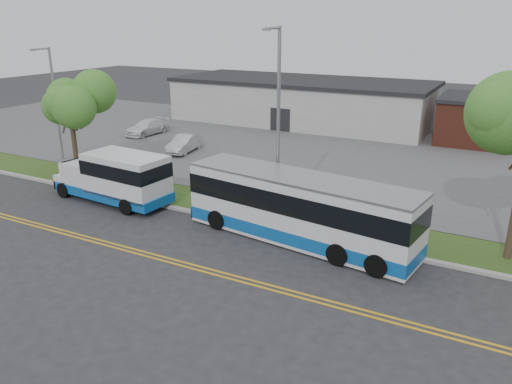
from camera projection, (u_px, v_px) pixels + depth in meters
The scene contains 18 objects.
ground at pixel (200, 224), 25.40m from camera, with size 140.00×140.00×0.00m, color #28282B.
lane_line_north at pixel (151, 254), 22.19m from camera, with size 70.00×0.12×0.01m, color gold.
lane_line_south at pixel (147, 256), 21.94m from camera, with size 70.00×0.12×0.01m, color gold.
curb at pixel (212, 216), 26.29m from camera, with size 80.00×0.30×0.15m, color #9E9B93.
verge at pixel (229, 206), 27.80m from camera, with size 80.00×3.30×0.10m, color #254416.
parking_lot at pixel (321, 151), 39.55m from camera, with size 80.00×25.00×0.10m, color #4C4C4F.
commercial_building at pixel (302, 101), 49.87m from camera, with size 25.40×10.40×4.35m.
brick_wing at pixel (479, 120), 41.75m from camera, with size 6.30×7.30×3.90m.
tree_west at pixel (69, 98), 31.75m from camera, with size 4.40×4.40×6.91m.
streetlight_near at pixel (278, 119), 24.63m from camera, with size 0.35×1.53×9.50m.
streetlight_far at pixel (54, 100), 35.59m from camera, with size 0.35×1.53×8.00m.
shuttle_bus at pixel (117, 176), 27.98m from camera, with size 7.71×3.01×2.89m.
transit_bus at pixel (299, 209), 23.07m from camera, with size 11.57×4.07×3.14m.
pedestrian at pixel (129, 164), 32.02m from camera, with size 0.71×0.46×1.94m, color black.
parked_car_a at pixel (184, 144), 38.83m from camera, with size 1.38×3.96×1.31m, color #B8BBBF.
parked_car_b at pixel (147, 127), 44.78m from camera, with size 1.82×4.47×1.30m, color white.
grocery_bag_left at pixel (124, 177), 32.21m from camera, with size 0.32×0.32×0.32m, color white.
grocery_bag_right at pixel (136, 176), 32.36m from camera, with size 0.32×0.32×0.32m, color white.
Camera 1 is at (13.60, -19.35, 9.83)m, focal length 35.00 mm.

